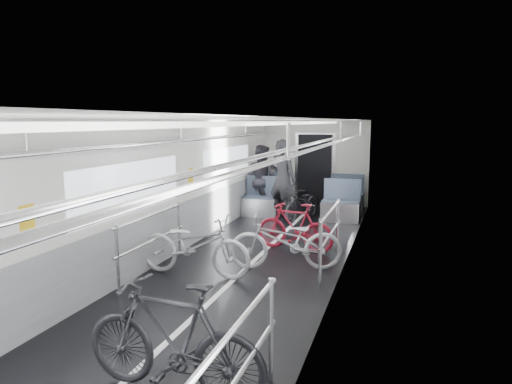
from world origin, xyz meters
TOP-DOWN VIEW (x-y plane):
  - car_shell at (0.00, 1.78)m, footprint 3.02×14.01m
  - bike_left_far at (-0.66, 0.39)m, footprint 1.85×0.65m
  - bike_right_near at (0.53, -2.52)m, footprint 1.76×0.57m
  - bike_right_mid at (0.63, 1.09)m, footprint 1.90×1.11m
  - bike_right_far at (0.52, 2.21)m, footprint 1.54×0.65m
  - bike_aisle at (0.11, 4.80)m, footprint 0.95×1.65m
  - person_standing at (-0.39, 4.80)m, footprint 0.82×0.66m
  - person_seated at (-1.12, 5.42)m, footprint 1.02×0.90m

SIDE VIEW (x-z plane):
  - bike_aisle at x=0.11m, z-range 0.00..0.82m
  - bike_right_far at x=0.52m, z-range 0.00..0.90m
  - bike_right_mid at x=0.63m, z-range 0.00..0.95m
  - bike_left_far at x=-0.66m, z-range 0.00..0.97m
  - bike_right_near at x=0.53m, z-range 0.00..1.05m
  - person_seated at x=-1.12m, z-range 0.00..1.77m
  - person_standing at x=-0.39m, z-range 0.00..1.96m
  - car_shell at x=0.00m, z-range -0.08..2.33m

